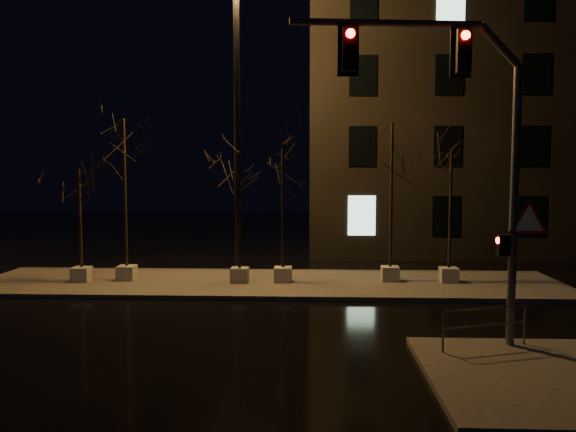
{
  "coord_description": "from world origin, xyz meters",
  "views": [
    {
      "loc": [
        1.62,
        -14.9,
        4.29
      ],
      "look_at": [
        0.81,
        3.96,
        2.8
      ],
      "focal_mm": 35.0,
      "sensor_mm": 36.0,
      "label": 1
    }
  ],
  "objects": [
    {
      "name": "ground",
      "position": [
        0.0,
        0.0,
        0.0
      ],
      "size": [
        90.0,
        90.0,
        0.0
      ],
      "primitive_type": "plane",
      "color": "black",
      "rests_on": "ground"
    },
    {
      "name": "median",
      "position": [
        0.0,
        6.0,
        0.07
      ],
      "size": [
        22.0,
        5.0,
        0.15
      ],
      "primitive_type": "cube",
      "color": "#4D4A45",
      "rests_on": "ground"
    },
    {
      "name": "building",
      "position": [
        14.0,
        18.0,
        7.5
      ],
      "size": [
        25.0,
        12.0,
        15.0
      ],
      "primitive_type": "cube",
      "color": "black",
      "rests_on": "ground"
    },
    {
      "name": "tree_0",
      "position": [
        -7.08,
        5.72,
        3.47
      ],
      "size": [
        1.8,
        1.8,
        4.37
      ],
      "color": "#B4AFA8",
      "rests_on": "median"
    },
    {
      "name": "tree_1",
      "position": [
        -5.47,
        6.07,
        4.94
      ],
      "size": [
        1.8,
        1.8,
        6.31
      ],
      "color": "#B4AFA8",
      "rests_on": "median"
    },
    {
      "name": "tree_2",
      "position": [
        -1.08,
        5.81,
        4.32
      ],
      "size": [
        1.8,
        1.8,
        5.49
      ],
      "color": "#B4AFA8",
      "rests_on": "median"
    },
    {
      "name": "tree_3",
      "position": [
        0.53,
        5.99,
        4.06
      ],
      "size": [
        1.8,
        1.8,
        5.15
      ],
      "color": "#B4AFA8",
      "rests_on": "median"
    },
    {
      "name": "tree_4",
      "position": [
        4.6,
        6.32,
        4.81
      ],
      "size": [
        1.8,
        1.8,
        6.14
      ],
      "color": "#B4AFA8",
      "rests_on": "median"
    },
    {
      "name": "tree_5",
      "position": [
        6.77,
        6.19,
        4.0
      ],
      "size": [
        1.8,
        1.8,
        5.07
      ],
      "color": "#B4AFA8",
      "rests_on": "median"
    },
    {
      "name": "traffic_signal_mast",
      "position": [
        5.16,
        -1.63,
        5.13
      ],
      "size": [
        6.19,
        0.73,
        7.58
      ],
      "rotation": [
        0.0,
        0.0,
        0.1
      ],
      "color": "#55585C",
      "rests_on": "sidewalk_corner"
    },
    {
      "name": "streetlight_main",
      "position": [
        -1.21,
        6.26,
        6.71
      ],
      "size": [
        2.83,
        0.38,
        11.36
      ],
      "rotation": [
        0.0,
        0.0,
        -0.02
      ],
      "color": "black",
      "rests_on": "median"
    },
    {
      "name": "guard_rail_a",
      "position": [
        5.68,
        -1.82,
        0.79
      ],
      "size": [
        2.15,
        0.77,
        0.98
      ],
      "rotation": [
        0.0,
        0.0,
        0.33
      ],
      "color": "#55585C",
      "rests_on": "sidewalk_corner"
    }
  ]
}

